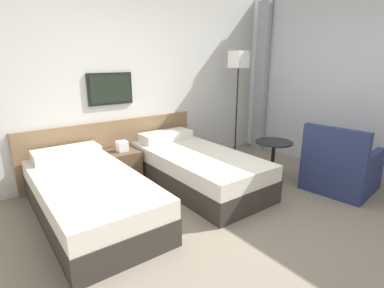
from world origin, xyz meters
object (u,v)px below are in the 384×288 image
at_px(bed_near_window, 196,168).
at_px(side_table, 273,153).
at_px(nightstand, 123,165).
at_px(armchair, 340,170).
at_px(floor_lamp, 238,68).
at_px(bed_near_door, 89,196).

distance_m(bed_near_window, side_table, 1.09).
relative_size(bed_near_window, nightstand, 3.52).
xyz_separation_m(side_table, armchair, (0.49, -0.70, -0.14)).
height_order(floor_lamp, armchair, floor_lamp).
relative_size(bed_near_door, side_table, 3.47).
xyz_separation_m(bed_near_window, floor_lamp, (1.27, 0.54, 1.29)).
bearing_deg(side_table, armchair, -55.11).
xyz_separation_m(bed_near_window, nightstand, (-0.73, 0.74, -0.02)).
bearing_deg(side_table, nightstand, 141.91).
height_order(bed_near_door, nightstand, bed_near_door).
relative_size(nightstand, side_table, 0.99).
bearing_deg(armchair, side_table, 27.62).
xyz_separation_m(nightstand, floor_lamp, (2.00, -0.21, 1.30)).
height_order(bed_near_door, floor_lamp, floor_lamp).
height_order(floor_lamp, side_table, floor_lamp).
bearing_deg(armchair, floor_lamp, -2.83).
distance_m(nightstand, floor_lamp, 2.40).
xyz_separation_m(bed_near_door, side_table, (2.38, -0.55, 0.17)).
bearing_deg(floor_lamp, armchair, -85.56).
bearing_deg(floor_lamp, side_table, -107.91).
distance_m(floor_lamp, side_table, 1.60).
distance_m(bed_near_door, side_table, 2.45).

